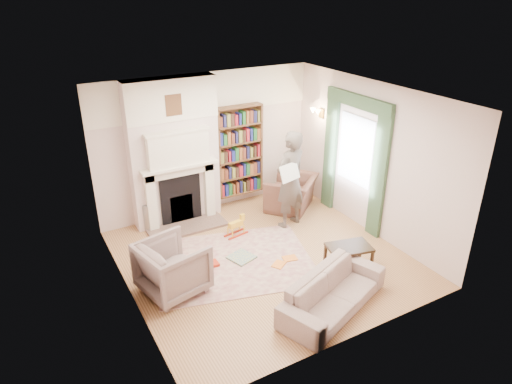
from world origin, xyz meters
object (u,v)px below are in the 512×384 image
sofa (333,292)px  coffee_table (348,258)px  paraffin_heater (150,217)px  bookcase (239,151)px  armchair_left (173,267)px  armchair_reading (291,193)px  man_reading (290,180)px  rocking_horse (236,226)px

sofa → coffee_table: sofa is taller
coffee_table → paraffin_heater: size_ratio=1.27×
paraffin_heater → bookcase: bearing=6.2°
coffee_table → armchair_left: bearing=175.0°
armchair_reading → coffee_table: armchair_reading is taller
man_reading → rocking_horse: 1.33m
armchair_left → man_reading: 2.87m
paraffin_heater → armchair_left: bearing=-97.3°
bookcase → sofa: bearing=-96.6°
bookcase → armchair_reading: (0.83, -0.73, -0.84)m
bookcase → rocking_horse: bearing=-120.3°
sofa → rocking_horse: bearing=75.6°
man_reading → armchair_left: bearing=3.5°
sofa → paraffin_heater: bearing=93.8°
armchair_reading → man_reading: size_ratio=0.55×
sofa → man_reading: (0.82, 2.41, 0.68)m
armchair_left → sofa: size_ratio=0.49×
bookcase → sofa: 3.88m
paraffin_heater → rocking_horse: size_ratio=1.23×
armchair_reading → man_reading: bearing=13.8°
bookcase → armchair_left: 3.29m
armchair_left → paraffin_heater: size_ratio=1.67×
armchair_left → coffee_table: (2.67, -0.87, -0.19)m
armchair_reading → rocking_horse: 1.62m
man_reading → rocking_horse: man_reading is taller
bookcase → paraffin_heater: (-2.03, -0.22, -0.90)m
bookcase → sofa: (-0.43, -3.75, -0.90)m
armchair_reading → coffee_table: (-0.45, -2.37, -0.11)m
armchair_reading → armchair_left: (-3.13, -1.50, 0.08)m
sofa → rocking_horse: sofa is taller
armchair_reading → sofa: (-1.27, -3.01, -0.07)m
bookcase → man_reading: bearing=-73.9°
bookcase → armchair_left: (-2.29, -2.23, -0.76)m
armchair_left → paraffin_heater: armchair_left is taller
paraffin_heater → rocking_horse: paraffin_heater is taller
coffee_table → rocking_horse: size_ratio=1.57×
armchair_left → armchair_reading: bearing=-77.6°
man_reading → rocking_horse: (-1.09, 0.12, -0.75)m
bookcase → coffee_table: size_ratio=2.64×
man_reading → paraffin_heater: 2.75m
bookcase → armchair_reading: bearing=-41.3°
armchair_reading → sofa: size_ratio=0.56×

